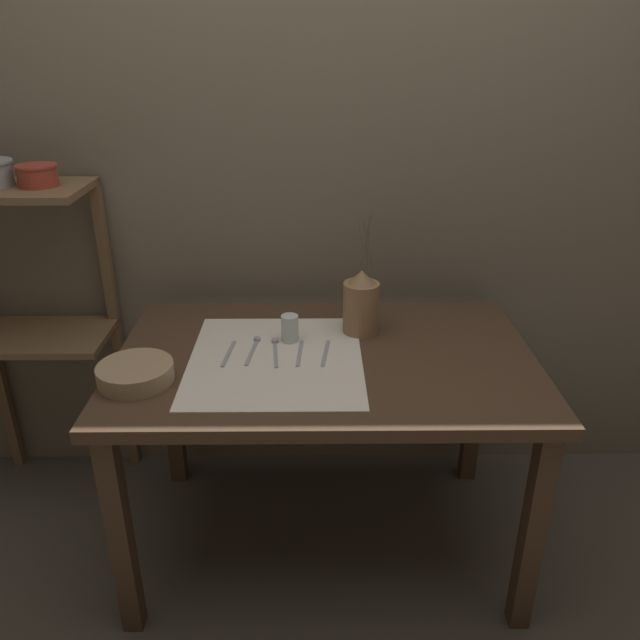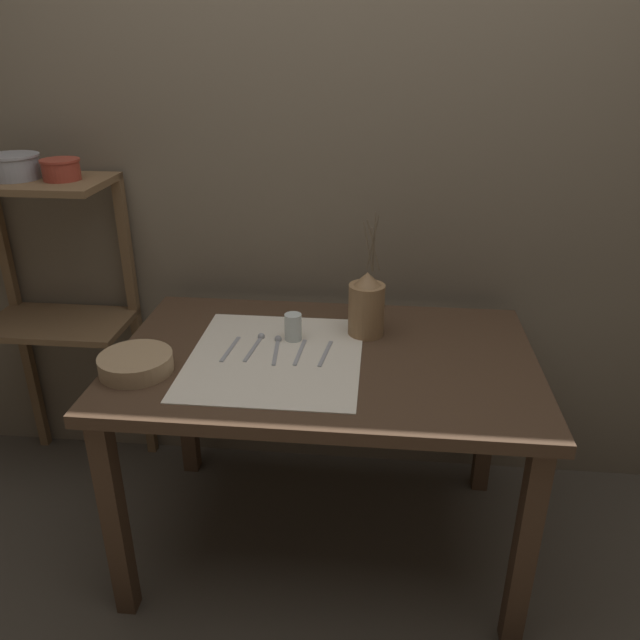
# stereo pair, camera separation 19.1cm
# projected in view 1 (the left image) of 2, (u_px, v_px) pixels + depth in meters

# --- Properties ---
(ground_plane) EXTENTS (12.00, 12.00, 0.00)m
(ground_plane) POSITION_uv_depth(u_px,v_px,m) (325.00, 538.00, 2.28)
(ground_plane) COLOR #473F35
(stone_wall_back) EXTENTS (7.00, 0.06, 2.40)m
(stone_wall_back) POSITION_uv_depth(u_px,v_px,m) (323.00, 180.00, 2.26)
(stone_wall_back) COLOR #6B5E4C
(stone_wall_back) RESTS_ON ground_plane
(wooden_table) EXTENTS (1.32, 0.84, 0.76)m
(wooden_table) POSITION_uv_depth(u_px,v_px,m) (325.00, 380.00, 2.00)
(wooden_table) COLOR #422D1E
(wooden_table) RESTS_ON ground_plane
(wooden_shelf_unit) EXTENTS (0.53, 0.32, 1.22)m
(wooden_shelf_unit) POSITION_uv_depth(u_px,v_px,m) (30.00, 287.00, 2.24)
(wooden_shelf_unit) COLOR brown
(wooden_shelf_unit) RESTS_ON ground_plane
(linen_cloth) EXTENTS (0.53, 0.60, 0.00)m
(linen_cloth) POSITION_uv_depth(u_px,v_px,m) (276.00, 359.00, 1.93)
(linen_cloth) COLOR beige
(linen_cloth) RESTS_ON wooden_table
(pitcher_with_flowers) EXTENTS (0.12, 0.12, 0.42)m
(pitcher_with_flowers) POSITION_uv_depth(u_px,v_px,m) (361.00, 304.00, 2.07)
(pitcher_with_flowers) COLOR olive
(pitcher_with_flowers) RESTS_ON wooden_table
(wooden_bowl) EXTENTS (0.22, 0.22, 0.05)m
(wooden_bowl) POSITION_uv_depth(u_px,v_px,m) (136.00, 373.00, 1.80)
(wooden_bowl) COLOR #9E7F5B
(wooden_bowl) RESTS_ON wooden_table
(glass_tumbler_near) EXTENTS (0.06, 0.06, 0.09)m
(glass_tumbler_near) POSITION_uv_depth(u_px,v_px,m) (290.00, 328.00, 2.03)
(glass_tumbler_near) COLOR silver
(glass_tumbler_near) RESTS_ON wooden_table
(fork_outer) EXTENTS (0.03, 0.17, 0.00)m
(fork_outer) POSITION_uv_depth(u_px,v_px,m) (229.00, 353.00, 1.96)
(fork_outer) COLOR #939399
(fork_outer) RESTS_ON wooden_table
(spoon_inner) EXTENTS (0.04, 0.18, 0.02)m
(spoon_inner) POSITION_uv_depth(u_px,v_px,m) (255.00, 344.00, 2.02)
(spoon_inner) COLOR #939399
(spoon_inner) RESTS_ON wooden_table
(spoon_outer) EXTENTS (0.03, 0.18, 0.02)m
(spoon_outer) POSITION_uv_depth(u_px,v_px,m) (275.00, 346.00, 2.00)
(spoon_outer) COLOR #939399
(spoon_outer) RESTS_ON wooden_table
(fork_inner) EXTENTS (0.02, 0.17, 0.00)m
(fork_inner) POSITION_uv_depth(u_px,v_px,m) (300.00, 353.00, 1.96)
(fork_inner) COLOR #939399
(fork_inner) RESTS_ON wooden_table
(knife_center) EXTENTS (0.03, 0.17, 0.00)m
(knife_center) POSITION_uv_depth(u_px,v_px,m) (324.00, 354.00, 1.96)
(knife_center) COLOR #939399
(knife_center) RESTS_ON wooden_table
(metal_pot_small) EXTENTS (0.13, 0.13, 0.07)m
(metal_pot_small) POSITION_uv_depth(u_px,v_px,m) (37.00, 174.00, 2.04)
(metal_pot_small) COLOR #9E3828
(metal_pot_small) RESTS_ON wooden_shelf_unit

